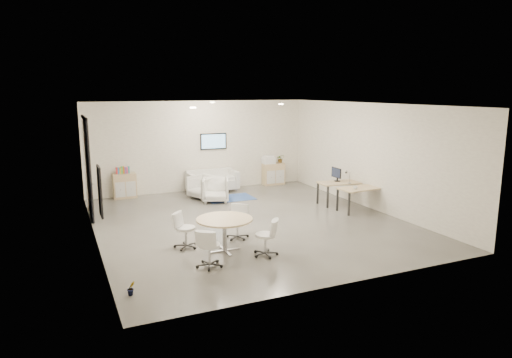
{
  "coord_description": "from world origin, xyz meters",
  "views": [
    {
      "loc": [
        -4.73,
        -11.16,
        3.58
      ],
      "look_at": [
        0.38,
        0.4,
        1.1
      ],
      "focal_mm": 32.0,
      "sensor_mm": 36.0,
      "label": 1
    }
  ],
  "objects": [
    {
      "name": "ceiling_spots",
      "position": [
        -0.2,
        0.83,
        3.18
      ],
      "size": [
        3.14,
        4.14,
        0.03
      ],
      "color": "#FFEAC6",
      "rests_on": "room_shell"
    },
    {
      "name": "artwork",
      "position": [
        -3.97,
        -1.6,
        1.55
      ],
      "size": [
        0.05,
        0.54,
        1.04
      ],
      "color": "black",
      "rests_on": "room_shell"
    },
    {
      "name": "plant_floor",
      "position": [
        -3.7,
        -3.37,
        0.06
      ],
      "size": [
        0.22,
        0.3,
        0.12
      ],
      "primitive_type": "imported",
      "rotation": [
        0.0,
        0.0,
        0.31
      ],
      "color": "#3F7F3F",
      "rests_on": "room_shell"
    },
    {
      "name": "loveseat",
      "position": [
        0.28,
        4.06,
        0.36
      ],
      "size": [
        1.78,
        0.94,
        0.66
      ],
      "rotation": [
        0.0,
        0.0,
        0.04
      ],
      "color": "silver",
      "rests_on": "room_shell"
    },
    {
      "name": "printer",
      "position": [
        2.62,
        4.28,
        0.97
      ],
      "size": [
        0.46,
        0.39,
        0.32
      ],
      "rotation": [
        0.0,
        0.0,
        -0.02
      ],
      "color": "white",
      "rests_on": "sideboard_right"
    },
    {
      "name": "meeting_chairs",
      "position": [
        -1.41,
        -1.93,
        0.41
      ],
      "size": [
        2.28,
        2.28,
        0.82
      ],
      "color": "white",
      "rests_on": "room_shell"
    },
    {
      "name": "room_shell",
      "position": [
        0.0,
        0.0,
        1.6
      ],
      "size": [
        9.6,
        10.6,
        4.8
      ],
      "color": "#4D4A46",
      "rests_on": "ground"
    },
    {
      "name": "plant_cabinet",
      "position": [
        3.13,
        4.29,
        0.95
      ],
      "size": [
        0.35,
        0.37,
        0.24
      ],
      "primitive_type": "imported",
      "rotation": [
        0.0,
        0.0,
        -0.23
      ],
      "color": "#3F7F3F",
      "rests_on": "sideboard_right"
    },
    {
      "name": "monitor",
      "position": [
        3.39,
        0.85,
        0.94
      ],
      "size": [
        0.2,
        0.5,
        0.44
      ],
      "color": "black",
      "rests_on": "desk_rear"
    },
    {
      "name": "desk_rear",
      "position": [
        3.43,
        0.7,
        0.64
      ],
      "size": [
        1.42,
        0.82,
        0.71
      ],
      "rotation": [
        0.0,
        0.0,
        -0.1
      ],
      "color": "tan",
      "rests_on": "room_shell"
    },
    {
      "name": "cup",
      "position": [
        3.2,
        -0.43,
        0.78
      ],
      "size": [
        0.13,
        0.11,
        0.12
      ],
      "primitive_type": "imported",
      "rotation": [
        0.0,
        0.0,
        0.09
      ],
      "color": "white",
      "rests_on": "desk_front"
    },
    {
      "name": "armchair_left",
      "position": [
        -0.31,
        3.2,
        0.42
      ],
      "size": [
        1.02,
        1.04,
        0.84
      ],
      "primitive_type": "imported",
      "rotation": [
        0.0,
        0.0,
        -1.18
      ],
      "color": "silver",
      "rests_on": "room_shell"
    },
    {
      "name": "sideboard_left",
      "position": [
        -2.71,
        4.28,
        0.42
      ],
      "size": [
        0.75,
        0.39,
        0.84
      ],
      "color": "tan",
      "rests_on": "room_shell"
    },
    {
      "name": "books",
      "position": [
        -2.75,
        4.28,
        0.95
      ],
      "size": [
        0.44,
        0.14,
        0.22
      ],
      "color": "red",
      "rests_on": "sideboard_left"
    },
    {
      "name": "glass_door",
      "position": [
        -3.95,
        2.51,
        1.5
      ],
      "size": [
        0.09,
        1.9,
        2.85
      ],
      "color": "black",
      "rests_on": "room_shell"
    },
    {
      "name": "desk_front",
      "position": [
        3.52,
        -0.29,
        0.64
      ],
      "size": [
        1.44,
        0.82,
        0.72
      ],
      "rotation": [
        0.0,
        0.0,
        0.1
      ],
      "color": "tan",
      "rests_on": "room_shell"
    },
    {
      "name": "blue_rug",
      "position": [
        0.49,
        2.82,
        0.01
      ],
      "size": [
        1.58,
        1.06,
        0.01
      ],
      "primitive_type": "cube",
      "rotation": [
        0.0,
        0.0,
        -0.01
      ],
      "color": "#2F5190",
      "rests_on": "room_shell"
    },
    {
      "name": "round_table",
      "position": [
        -1.41,
        -1.93,
        0.68
      ],
      "size": [
        1.26,
        1.26,
        0.77
      ],
      "color": "tan",
      "rests_on": "room_shell"
    },
    {
      "name": "sideboard_right",
      "position": [
        2.83,
        4.27,
        0.41
      ],
      "size": [
        0.83,
        0.4,
        0.83
      ],
      "color": "tan",
      "rests_on": "room_shell"
    },
    {
      "name": "armchair_right",
      "position": [
        -0.09,
        2.57,
        0.42
      ],
      "size": [
        1.03,
        1.0,
        0.85
      ],
      "primitive_type": "imported",
      "rotation": [
        0.0,
        0.0,
        -0.33
      ],
      "color": "silver",
      "rests_on": "room_shell"
    },
    {
      "name": "wall_tv",
      "position": [
        0.5,
        4.46,
        1.75
      ],
      "size": [
        0.98,
        0.06,
        0.58
      ],
      "color": "black",
      "rests_on": "room_shell"
    }
  ]
}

